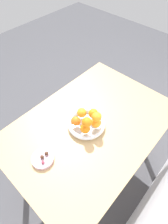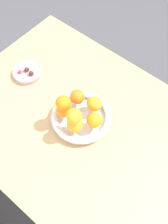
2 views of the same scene
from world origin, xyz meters
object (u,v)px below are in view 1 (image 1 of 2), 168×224
Objects in this scene: orange_5 at (87,122)px; orange_6 at (97,117)px; candy_ball_1 at (42,157)px; candy_ball_3 at (42,157)px; fruit_bowl at (86,124)px; orange_2 at (76,121)px; dining_table at (90,131)px; candy_ball_0 at (46,153)px; orange_0 at (93,113)px; candy_ball_2 at (43,162)px; orange_4 at (96,123)px; orange_1 at (82,113)px; orange_3 at (85,128)px; candy_dish at (43,159)px.

orange_5 is 1.00× the size of orange_6.
candy_ball_1 is 1.14× the size of candy_ball_3.
orange_2 is (0.05, -0.04, 0.05)m from fruit_bowl.
orange_2 is 0.28m from candy_ball_3.
dining_table is 55.10× the size of candy_ball_0.
orange_6 is at bearing 54.41° from orange_0.
candy_ball_1 reaches higher than candy_ball_2.
candy_ball_1 is at bearing -13.64° from orange_4.
orange_0 is 1.03× the size of orange_6.
orange_6 is (-0.00, 0.12, 0.06)m from orange_1.
orange_3 is at bearing 166.12° from candy_ball_3.
orange_4 is at bearing 75.34° from dining_table.
orange_1 is 3.93× the size of candy_ball_2.
candy_dish is 0.35m from orange_1.
fruit_bowl reaches higher than candy_ball_3.
orange_5 reaches higher than orange_2.
dining_table is 0.38m from candy_dish.
orange_6 is at bearing 163.52° from orange_3.
orange_5 reaches higher than orange_3.
orange_5 is at bearing 166.34° from candy_dish.
orange_1 is at bearing -108.22° from fruit_bowl.
dining_table is 4.66× the size of fruit_bowl.
orange_1 is 1.03× the size of orange_5.
candy_ball_1 is at bearing 2.79° from orange_2.
candy_ball_3 is (-0.00, -0.00, -0.00)m from candy_ball_1.
orange_0 is at bearing 128.58° from orange_1.
candy_dish is 6.54× the size of candy_ball_1.
dining_table is 0.35m from candy_ball_0.
orange_5 is at bearing 23.33° from dining_table.
candy_ball_0 reaches higher than candy_dish.
orange_0 is (-0.39, 0.03, 0.06)m from candy_dish.
orange_6 is 2.88× the size of candy_ball_0.
candy_dish is 7.48× the size of candy_ball_3.
candy_ball_1 is (0.33, -0.02, 0.01)m from fruit_bowl.
orange_0 is 0.99× the size of orange_1.
candy_ball_2 is at bearing 58.85° from candy_dish.
candy_ball_0 is (0.32, 0.03, -0.04)m from orange_1.
orange_6 reaches higher than orange_3.
orange_6 is (-0.02, 0.06, 0.11)m from fruit_bowl.
orange_3 is at bearing 166.98° from candy_dish.
fruit_bowl is at bearing 143.78° from orange_2.
orange_4 is (0.01, 0.05, 0.16)m from dining_table.
orange_2 is 2.94× the size of candy_ball_0.
candy_dish is at bearing -2.27° from candy_ball_0.
dining_table is 18.59× the size of orange_0.
candy_ball_1 is (-0.00, 0.00, 0.02)m from candy_dish.
candy_dish is at bearing -121.15° from candy_ball_2.
fruit_bowl is (0.03, -0.01, 0.11)m from dining_table.
orange_4 reaches higher than candy_dish.
candy_dish is at bearing 74.19° from candy_ball_3.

